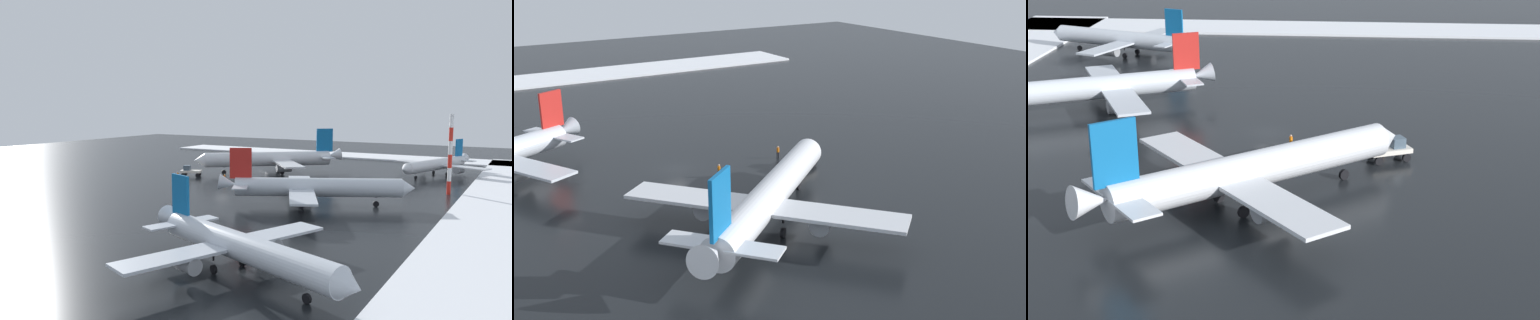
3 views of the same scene
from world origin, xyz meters
The scene contains 8 objects.
ground_plane centered at (0.00, 0.00, 0.00)m, with size 240.00×240.00×0.00m, color black.
snow_bank_left centered at (-67.00, 0.00, 0.20)m, with size 14.00×116.00×0.41m, color white.
airplane_parked_starboard centered at (21.68, 0.69, 3.42)m, with size 26.32×28.79×10.34m.
airplane_distant_tail centered at (-7.51, -22.33, 3.08)m, with size 24.85×29.20×9.31m.
airplane_foreground_jet centered at (-40.38, -28.77, 2.82)m, with size 23.39×27.67×8.53m.
pushback_tug centered at (8.42, 14.17, 1.28)m, with size 3.85×5.10×2.50m.
ground_crew_beside_wing centered at (3.37, 13.63, 0.97)m, with size 0.36×0.36×1.71m.
ground_crew_mid_apron centered at (5.81, 3.27, 0.97)m, with size 0.36×0.36×1.71m.
Camera 3 is at (87.82, 9.32, 28.48)m, focal length 55.00 mm.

